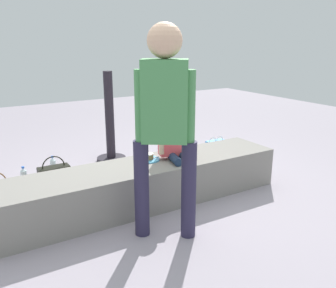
% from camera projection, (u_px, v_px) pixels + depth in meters
% --- Properties ---
extents(ground_plane, '(12.00, 12.00, 0.00)m').
position_uv_depth(ground_plane, '(146.00, 202.00, 3.39)').
color(ground_plane, '#9B919D').
extents(concrete_ledge, '(2.69, 0.55, 0.38)m').
position_uv_depth(concrete_ledge, '(146.00, 183.00, 3.33)').
color(concrete_ledge, gray).
rests_on(concrete_ledge, ground_plane).
extents(child_seated, '(0.28, 0.34, 0.48)m').
position_uv_depth(child_seated, '(172.00, 137.00, 3.36)').
color(child_seated, '#1A2B47').
rests_on(child_seated, concrete_ledge).
extents(adult_standing, '(0.41, 0.34, 1.59)m').
position_uv_depth(adult_standing, '(165.00, 115.00, 2.56)').
color(adult_standing, '#292541').
rests_on(adult_standing, ground_plane).
extents(cake_plate, '(0.22, 0.22, 0.07)m').
position_uv_depth(cake_plate, '(148.00, 158.00, 3.38)').
color(cake_plate, '#4CA5D8').
rests_on(cake_plate, concrete_ledge).
extents(gift_bag, '(0.24, 0.11, 0.38)m').
position_uv_depth(gift_bag, '(216.00, 154.00, 4.27)').
color(gift_bag, '#4C99E0').
rests_on(gift_bag, ground_plane).
extents(railing_post, '(0.36, 0.36, 1.11)m').
position_uv_depth(railing_post, '(110.00, 128.00, 4.45)').
color(railing_post, black).
rests_on(railing_post, ground_plane).
extents(water_bottle_near_gift, '(0.07, 0.07, 0.21)m').
position_uv_depth(water_bottle_near_gift, '(24.00, 177.00, 3.75)').
color(water_bottle_near_gift, silver).
rests_on(water_bottle_near_gift, ground_plane).
extents(water_bottle_far_side, '(0.06, 0.06, 0.23)m').
position_uv_depth(water_bottle_far_side, '(53.00, 167.00, 4.02)').
color(water_bottle_far_side, silver).
rests_on(water_bottle_far_side, ground_plane).
extents(party_cup_red, '(0.07, 0.07, 0.10)m').
position_uv_depth(party_cup_red, '(97.00, 182.00, 3.73)').
color(party_cup_red, red).
rests_on(party_cup_red, ground_plane).
extents(handbag_black_leather, '(0.31, 0.14, 0.34)m').
position_uv_depth(handbag_black_leather, '(54.00, 177.00, 3.70)').
color(handbag_black_leather, black).
rests_on(handbag_black_leather, ground_plane).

